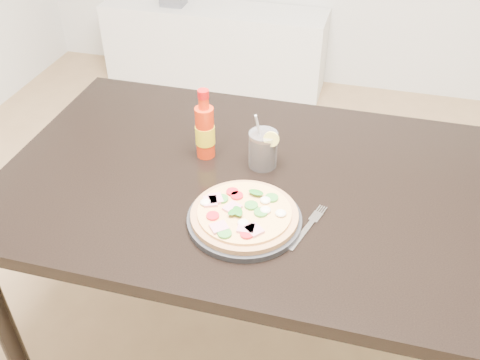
% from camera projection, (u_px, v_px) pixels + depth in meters
% --- Properties ---
extents(dining_table, '(1.40, 0.90, 0.75)m').
position_uv_depth(dining_table, '(251.00, 200.00, 1.54)').
color(dining_table, black).
rests_on(dining_table, ground).
extents(plate, '(0.29, 0.29, 0.02)m').
position_uv_depth(plate, '(244.00, 220.00, 1.34)').
color(plate, black).
rests_on(plate, dining_table).
extents(pizza, '(0.27, 0.27, 0.03)m').
position_uv_depth(pizza, '(244.00, 214.00, 1.33)').
color(pizza, tan).
rests_on(pizza, plate).
extents(hot_sauce_bottle, '(0.07, 0.07, 0.21)m').
position_uv_depth(hot_sauce_bottle, '(205.00, 131.00, 1.53)').
color(hot_sauce_bottle, red).
rests_on(hot_sauce_bottle, dining_table).
extents(cola_cup, '(0.09, 0.08, 0.17)m').
position_uv_depth(cola_cup, '(263.00, 150.00, 1.51)').
color(cola_cup, black).
rests_on(cola_cup, dining_table).
extents(fork, '(0.07, 0.18, 0.00)m').
position_uv_depth(fork, '(309.00, 226.00, 1.33)').
color(fork, silver).
rests_on(fork, dining_table).
extents(media_console, '(1.40, 0.34, 0.50)m').
position_uv_depth(media_console, '(215.00, 46.00, 3.42)').
color(media_console, white).
rests_on(media_console, ground).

